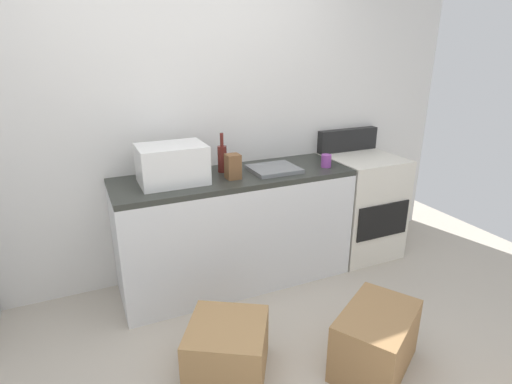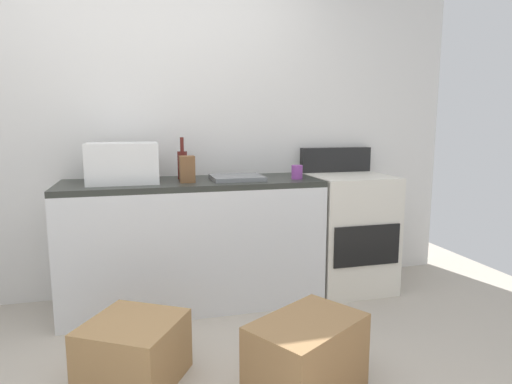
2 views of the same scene
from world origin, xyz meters
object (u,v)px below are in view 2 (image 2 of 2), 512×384
(microwave, at_px, (123,163))
(wine_bottle, at_px, (182,164))
(stove_oven, at_px, (348,230))
(cardboard_box_large, at_px, (307,357))
(cardboard_box_medium, at_px, (134,351))
(knife_block, at_px, (187,169))
(coffee_mug, at_px, (297,172))

(microwave, bearing_deg, wine_bottle, 13.83)
(stove_oven, relative_size, cardboard_box_large, 2.00)
(stove_oven, distance_m, cardboard_box_medium, 1.91)
(stove_oven, xyz_separation_m, microwave, (-1.68, -0.00, 0.57))
(microwave, height_order, cardboard_box_medium, microwave)
(wine_bottle, xyz_separation_m, cardboard_box_large, (0.44, -1.34, -0.82))
(knife_block, bearing_deg, stove_oven, 4.20)
(cardboard_box_medium, bearing_deg, wine_bottle, 70.36)
(wine_bottle, bearing_deg, microwave, -166.17)
(knife_block, xyz_separation_m, cardboard_box_medium, (-0.38, -0.83, -0.83))
(microwave, xyz_separation_m, cardboard_box_large, (0.85, -1.24, -0.85))
(stove_oven, xyz_separation_m, cardboard_box_large, (-0.83, -1.25, -0.28))
(cardboard_box_large, bearing_deg, wine_bottle, 108.16)
(coffee_mug, relative_size, cardboard_box_large, 0.18)
(stove_oven, height_order, wine_bottle, wine_bottle)
(stove_oven, height_order, cardboard_box_medium, stove_oven)
(cardboard_box_large, relative_size, cardboard_box_medium, 1.25)
(cardboard_box_large, bearing_deg, stove_oven, 56.19)
(wine_bottle, height_order, cardboard_box_medium, wine_bottle)
(wine_bottle, distance_m, coffee_mug, 0.83)
(microwave, distance_m, wine_bottle, 0.42)
(microwave, height_order, wine_bottle, wine_bottle)
(wine_bottle, relative_size, cardboard_box_medium, 0.68)
(stove_oven, bearing_deg, knife_block, -175.80)
(knife_block, height_order, cardboard_box_medium, knife_block)
(knife_block, xyz_separation_m, cardboard_box_large, (0.43, -1.15, -0.80))
(microwave, distance_m, cardboard_box_medium, 1.27)
(cardboard_box_large, bearing_deg, microwave, 124.29)
(microwave, bearing_deg, cardboard_box_medium, -87.43)
(coffee_mug, bearing_deg, stove_oven, 13.92)
(stove_oven, distance_m, cardboard_box_large, 1.53)
(coffee_mug, height_order, cardboard_box_medium, coffee_mug)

